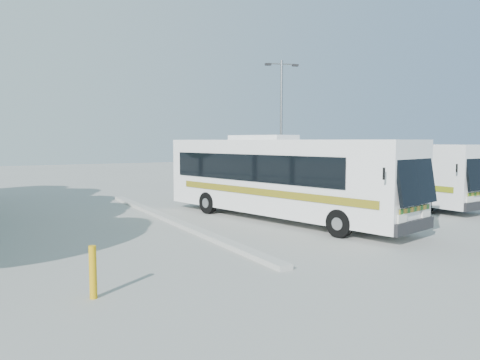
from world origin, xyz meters
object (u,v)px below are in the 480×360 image
coach_adjacent (378,171)px  bollard (93,272)px  coach_main (280,176)px  lamppost (281,124)px

coach_adjacent → bollard: bearing=-158.1°
coach_main → coach_adjacent: size_ratio=1.07×
coach_adjacent → bollard: 17.66m
coach_main → bollard: size_ratio=10.88×
coach_main → coach_adjacent: 7.48m
coach_adjacent → lamppost: (-3.86, 3.10, 2.39)m
coach_main → bollard: (-8.53, -6.00, -1.22)m
coach_adjacent → lamppost: 5.49m
coach_adjacent → bollard: (-15.77, -7.85, -1.11)m
coach_main → coach_adjacent: (7.25, 1.86, -0.11)m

